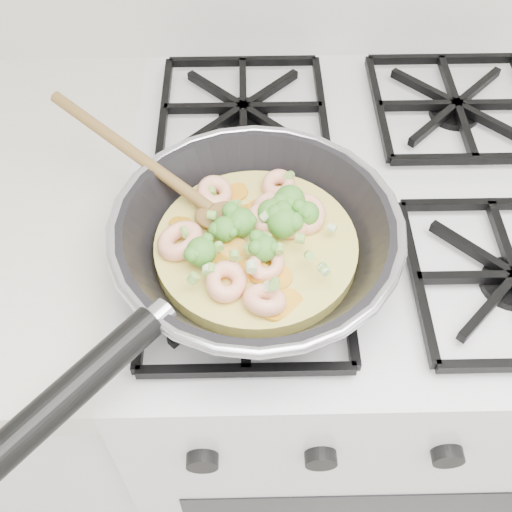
{
  "coord_description": "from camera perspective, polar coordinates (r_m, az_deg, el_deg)",
  "views": [
    {
      "loc": [
        -0.15,
        1.14,
        1.48
      ],
      "look_at": [
        -0.14,
        1.58,
        0.93
      ],
      "focal_mm": 44.43,
      "sensor_mm": 36.0,
      "label": 1
    }
  ],
  "objects": [
    {
      "name": "stove",
      "position": [
        1.18,
        6.68,
        -9.4
      ],
      "size": [
        0.6,
        0.6,
        0.92
      ],
      "color": "silver",
      "rests_on": "ground"
    },
    {
      "name": "skillet",
      "position": [
        0.68,
        -0.33,
        1.37
      ],
      "size": [
        0.4,
        0.45,
        0.09
      ],
      "rotation": [
        0.0,
        0.0,
        0.2
      ],
      "color": "black",
      "rests_on": "stove"
    }
  ]
}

